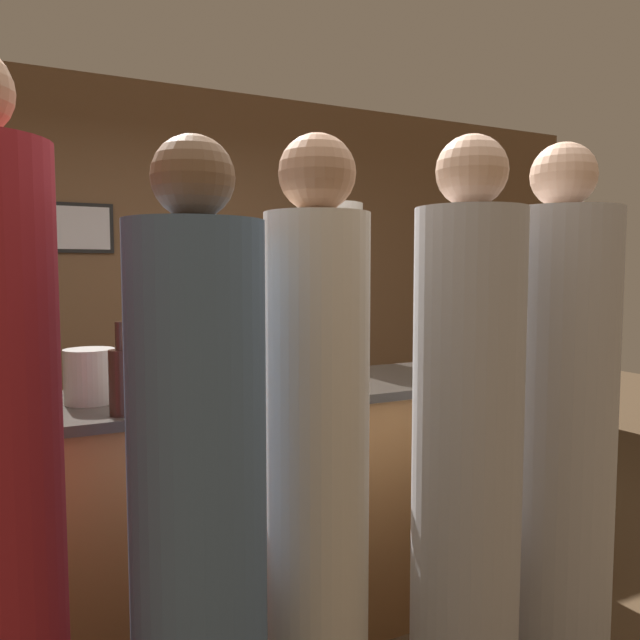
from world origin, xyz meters
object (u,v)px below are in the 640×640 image
guest_4 (199,525)px  wine_bottle_2 (186,358)px  guest_2 (317,467)px  wine_bottle_0 (120,380)px  guest_0 (466,462)px  bartender (330,367)px  guest_3 (556,438)px  ice_bucket (90,376)px  wine_bottle_1 (552,345)px

guest_4 → wine_bottle_2: (0.23, 0.99, 0.28)m
guest_2 → wine_bottle_0: bearing=140.8°
guest_0 → guest_2: bearing=161.2°
bartender → guest_3: bearing=97.5°
bartender → guest_2: 1.47m
guest_4 → wine_bottle_2: 1.05m
wine_bottle_0 → ice_bucket: 0.25m
bartender → ice_bucket: 1.43m
guest_2 → wine_bottle_2: 0.89m
guest_3 → guest_2: bearing=174.7°
guest_3 → wine_bottle_1: 0.76m
guest_2 → guest_4: bearing=-160.2°
guest_0 → guest_4: size_ratio=1.05×
ice_bucket → bartender: bearing=26.1°
guest_4 → wine_bottle_0: guest_4 is taller
wine_bottle_1 → guest_0: bearing=-149.6°
bartender → guest_2: bearing=60.6°
wine_bottle_0 → wine_bottle_2: wine_bottle_0 is taller
guest_2 → wine_bottle_1: size_ratio=5.96×
wine_bottle_0 → guest_0: bearing=-30.6°
guest_3 → wine_bottle_0: bearing=160.7°
wine_bottle_2 → ice_bucket: bearing=-153.6°
guest_3 → wine_bottle_2: guest_3 is taller
guest_0 → wine_bottle_1: size_ratio=6.00×
guest_3 → guest_4: size_ratio=1.06×
bartender → guest_4: (-1.12, -1.42, -0.12)m
guest_4 → wine_bottle_1: guest_4 is taller
bartender → guest_0: 1.45m
guest_0 → guest_4: 0.84m
guest_2 → bartender: bearing=60.6°
guest_4 → ice_bucket: 0.85m
wine_bottle_2 → wine_bottle_1: bearing=-15.0°
guest_3 → ice_bucket: guest_3 is taller
bartender → wine_bottle_1: bartender is taller
bartender → guest_4: 1.81m
bartender → guest_0: size_ratio=1.09×
guest_2 → wine_bottle_0: size_ratio=6.19×
guest_3 → wine_bottle_1: bearing=44.2°
wine_bottle_0 → guest_4: bearing=-80.5°
wine_bottle_1 → ice_bucket: wine_bottle_1 is taller
guest_2 → wine_bottle_2: (-0.17, 0.84, 0.23)m
guest_0 → wine_bottle_0: guest_0 is taller
wine_bottle_0 → wine_bottle_1: wine_bottle_1 is taller
guest_0 → wine_bottle_1: 1.15m
guest_2 → guest_0: bearing=-18.8°
wine_bottle_1 → ice_bucket: bearing=173.3°
guest_0 → guest_4: (-0.84, 0.00, -0.04)m
guest_3 → wine_bottle_0: 1.49m
guest_2 → ice_bucket: bearing=130.8°
wine_bottle_1 → wine_bottle_2: wine_bottle_1 is taller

